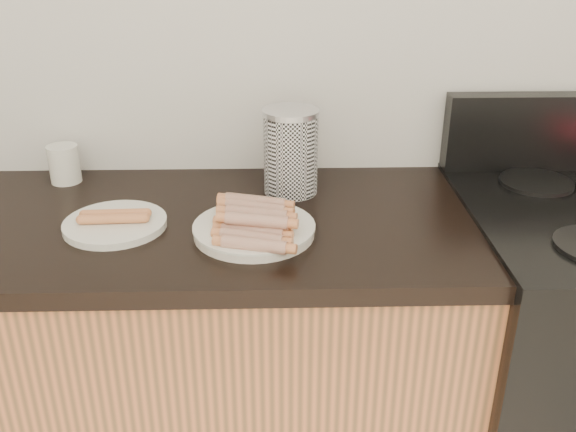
{
  "coord_description": "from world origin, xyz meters",
  "views": [
    {
      "loc": [
        -0.05,
        0.37,
        1.53
      ],
      "look_at": [
        -0.02,
        1.62,
        0.94
      ],
      "focal_mm": 40.0,
      "sensor_mm": 36.0,
      "label": 1
    }
  ],
  "objects_px": {
    "mug": "(64,164)",
    "canister": "(291,152)",
    "main_plate": "(254,231)",
    "side_plate": "(115,224)"
  },
  "relations": [
    {
      "from": "side_plate",
      "to": "mug",
      "type": "bearing_deg",
      "value": 124.11
    },
    {
      "from": "canister",
      "to": "mug",
      "type": "distance_m",
      "value": 0.58
    },
    {
      "from": "main_plate",
      "to": "side_plate",
      "type": "distance_m",
      "value": 0.31
    },
    {
      "from": "side_plate",
      "to": "mug",
      "type": "xyz_separation_m",
      "value": [
        -0.18,
        0.27,
        0.04
      ]
    },
    {
      "from": "mug",
      "to": "canister",
      "type": "bearing_deg",
      "value": -7.98
    },
    {
      "from": "mug",
      "to": "main_plate",
      "type": "bearing_deg",
      "value": -32.65
    },
    {
      "from": "main_plate",
      "to": "canister",
      "type": "distance_m",
      "value": 0.27
    },
    {
      "from": "canister",
      "to": "mug",
      "type": "bearing_deg",
      "value": 172.02
    },
    {
      "from": "main_plate",
      "to": "mug",
      "type": "relative_size",
      "value": 2.69
    },
    {
      "from": "mug",
      "to": "side_plate",
      "type": "bearing_deg",
      "value": -55.89
    }
  ]
}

